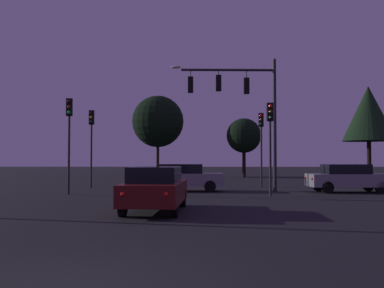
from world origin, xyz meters
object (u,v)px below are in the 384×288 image
car_crossing_left (348,178)px  tree_left_far (368,114)px  traffic_light_corner_right (91,133)px  car_crossing_right (183,177)px  traffic_light_corner_left (69,127)px  car_nearside_lane (156,188)px  traffic_light_median (270,130)px  traffic_signal_mast_arm (243,99)px  traffic_light_far_side (261,135)px  tree_center_horizon (158,122)px  tree_behind_sign (244,136)px

car_crossing_left → tree_left_far: tree_left_far is taller
traffic_light_corner_right → car_crossing_right: (5.94, -2.68, -2.63)m
traffic_light_corner_left → car_nearside_lane: size_ratio=1.04×
traffic_light_corner_left → traffic_light_median: traffic_light_corner_left is taller
traffic_signal_mast_arm → traffic_light_corner_left: traffic_signal_mast_arm is taller
car_crossing_left → car_nearside_lane: bearing=-136.0°
traffic_light_far_side → tree_center_horizon: tree_center_horizon is taller
tree_behind_sign → traffic_light_far_side: bearing=-90.8°
traffic_light_median → car_crossing_right: size_ratio=1.01×
traffic_light_corner_right → car_crossing_left: (14.88, -3.34, -2.63)m
car_crossing_right → tree_center_horizon: bearing=99.8°
tree_center_horizon → traffic_light_far_side: bearing=-64.7°
tree_left_far → tree_center_horizon: 21.26m
traffic_signal_mast_arm → car_nearside_lane: (-3.79, -9.52, -4.34)m
car_crossing_left → tree_behind_sign: size_ratio=0.74×
car_nearside_lane → tree_center_horizon: bearing=96.2°
traffic_signal_mast_arm → tree_left_far: 19.35m
car_crossing_left → tree_center_horizon: bearing=118.9°
traffic_light_far_side → car_crossing_left: size_ratio=1.10×
traffic_light_median → tree_center_horizon: 27.24m
tree_behind_sign → tree_left_far: (10.64, -4.77, 1.70)m
traffic_light_corner_right → car_nearside_lane: bearing=-66.1°
traffic_signal_mast_arm → traffic_light_corner_right: traffic_signal_mast_arm is taller
traffic_light_corner_right → tree_behind_sign: bearing=56.6°
traffic_light_corner_right → traffic_light_far_side: traffic_light_corner_right is taller
tree_behind_sign → tree_center_horizon: 9.77m
car_crossing_left → tree_center_horizon: (-12.88, 23.33, 5.13)m
traffic_light_corner_right → tree_left_far: size_ratio=0.58×
traffic_signal_mast_arm → traffic_light_far_side: bearing=70.1°
car_nearside_lane → car_crossing_right: size_ratio=1.05×
traffic_light_median → car_crossing_right: bearing=144.8°
traffic_light_far_side → car_nearside_lane: (-5.33, -13.75, -2.59)m
tree_left_far → traffic_light_median: bearing=-122.5°
traffic_light_median → car_crossing_left: traffic_light_median is taller
traffic_light_corner_left → tree_behind_sign: tree_behind_sign is taller
traffic_light_median → tree_center_horizon: bearing=108.0°
traffic_light_far_side → traffic_signal_mast_arm: bearing=-109.9°
car_nearside_lane → tree_left_far: bearing=56.4°
traffic_light_corner_left → car_crossing_left: bearing=7.4°
traffic_light_median → tree_center_horizon: size_ratio=0.52×
traffic_signal_mast_arm → tree_left_far: size_ratio=0.89×
tree_left_far → traffic_light_corner_left: bearing=-141.3°
tree_center_horizon → car_crossing_right: bearing=-80.2°
traffic_light_corner_left → car_crossing_left: size_ratio=1.11×
traffic_light_corner_left → traffic_light_corner_right: size_ratio=1.00×
traffic_light_median → traffic_light_corner_right: bearing=150.8°
traffic_signal_mast_arm → tree_center_horizon: bearing=107.7°
car_crossing_left → tree_left_far: size_ratio=0.53×
traffic_light_corner_left → traffic_light_corner_right: traffic_light_corner_left is taller
traffic_light_far_side → tree_behind_sign: 15.40m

